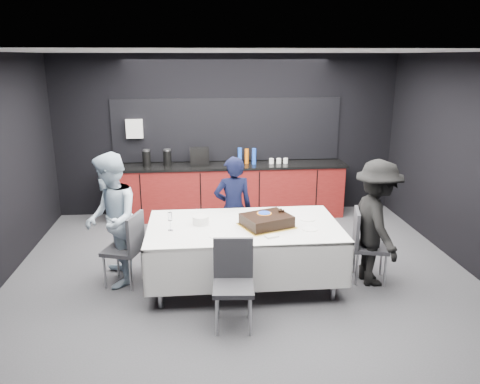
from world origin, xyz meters
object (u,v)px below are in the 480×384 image
at_px(chair_near, 233,277).
at_px(person_left, 111,220).
at_px(party_table, 244,235).
at_px(plate_stack, 201,220).
at_px(cake_assembly, 267,221).
at_px(person_center, 233,209).
at_px(chair_left, 128,244).
at_px(person_right, 376,223).
at_px(champagne_flute, 170,218).
at_px(chair_right, 365,240).

bearing_deg(chair_near, person_left, 142.75).
bearing_deg(party_table, plate_stack, 171.19).
bearing_deg(cake_assembly, person_center, 111.32).
xyz_separation_m(chair_left, chair_near, (1.21, -1.00, 0.00)).
distance_m(person_left, person_right, 3.23).
bearing_deg(chair_near, plate_stack, 108.28).
xyz_separation_m(cake_assembly, chair_near, (-0.47, -0.81, -0.32)).
xyz_separation_m(chair_near, person_left, (-1.41, 1.07, 0.29)).
relative_size(plate_stack, person_left, 0.12).
bearing_deg(champagne_flute, chair_near, -48.99).
relative_size(champagne_flute, chair_left, 0.24).
height_order(cake_assembly, chair_left, cake_assembly).
relative_size(champagne_flute, person_center, 0.15).
bearing_deg(chair_near, cake_assembly, 60.06).
distance_m(plate_stack, champagne_flute, 0.42).
xyz_separation_m(cake_assembly, person_right, (1.35, -0.03, -0.07)).
bearing_deg(plate_stack, cake_assembly, -11.23).
bearing_deg(person_left, cake_assembly, 72.04).
bearing_deg(chair_right, chair_near, -153.61).
xyz_separation_m(party_table, person_center, (-0.07, 0.78, 0.09)).
relative_size(cake_assembly, person_right, 0.45).
xyz_separation_m(cake_assembly, champagne_flute, (-1.14, -0.03, 0.09)).
height_order(person_center, person_left, person_left).
distance_m(chair_near, person_right, 1.99).
height_order(cake_assembly, person_right, person_right).
distance_m(chair_right, person_center, 1.79).
xyz_separation_m(cake_assembly, chair_left, (-1.68, 0.18, -0.32)).
height_order(cake_assembly, person_left, person_left).
distance_m(chair_near, person_center, 1.68).
bearing_deg(chair_near, chair_right, 26.39).
height_order(chair_left, person_left, person_left).
bearing_deg(chair_right, person_left, 176.02).
bearing_deg(chair_left, party_table, -4.39).
bearing_deg(champagne_flute, plate_stack, 27.86).
height_order(party_table, person_left, person_left).
bearing_deg(person_center, chair_left, 19.27).
height_order(chair_left, chair_right, same).
height_order(cake_assembly, chair_near, cake_assembly).
distance_m(chair_right, chair_near, 1.92).
xyz_separation_m(person_left, person_right, (3.22, -0.29, -0.04)).
height_order(plate_stack, person_center, person_center).
relative_size(cake_assembly, person_left, 0.43).
relative_size(champagne_flute, person_right, 0.14).
height_order(champagne_flute, chair_near, champagne_flute).
bearing_deg(cake_assembly, chair_right, 1.85).
bearing_deg(person_right, chair_left, 84.36).
relative_size(party_table, person_center, 1.58).
distance_m(cake_assembly, chair_right, 1.29).
relative_size(chair_left, person_right, 0.59).
distance_m(cake_assembly, champagne_flute, 1.15).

